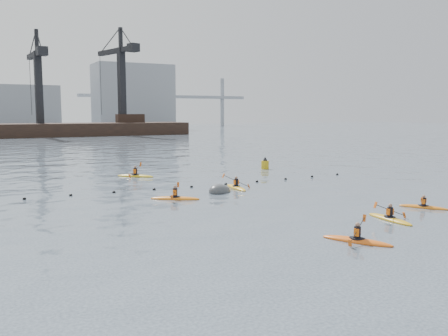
{
  "coord_description": "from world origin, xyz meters",
  "views": [
    {
      "loc": [
        -13.57,
        -11.14,
        5.82
      ],
      "look_at": [
        -1.78,
        11.48,
        2.8
      ],
      "focal_mm": 38.0,
      "sensor_mm": 36.0,
      "label": 1
    }
  ],
  "objects_px": {
    "kayaker_0": "(357,240)",
    "kayaker_1": "(390,218)",
    "kayaker_3": "(236,187)",
    "kayaker_2": "(175,198)",
    "kayaker_5": "(135,176)",
    "nav_buoy": "(265,165)",
    "kayaker_4": "(423,207)",
    "mooring_buoy": "(220,192)"
  },
  "relations": [
    {
      "from": "kayaker_4",
      "to": "kayaker_2",
      "type": "bearing_deg",
      "value": -70.69
    },
    {
      "from": "kayaker_2",
      "to": "mooring_buoy",
      "type": "relative_size",
      "value": 1.34
    },
    {
      "from": "kayaker_2",
      "to": "kayaker_5",
      "type": "bearing_deg",
      "value": 28.57
    },
    {
      "from": "kayaker_0",
      "to": "kayaker_2",
      "type": "xyz_separation_m",
      "value": [
        -3.36,
        13.59,
        0.0
      ]
    },
    {
      "from": "kayaker_4",
      "to": "mooring_buoy",
      "type": "relative_size",
      "value": 1.15
    },
    {
      "from": "kayaker_1",
      "to": "kayaker_4",
      "type": "xyz_separation_m",
      "value": [
        4.33,
        1.41,
        -0.01
      ]
    },
    {
      "from": "kayaker_5",
      "to": "mooring_buoy",
      "type": "relative_size",
      "value": 1.31
    },
    {
      "from": "kayaker_4",
      "to": "mooring_buoy",
      "type": "xyz_separation_m",
      "value": [
        -8.37,
        10.91,
        -0.09
      ]
    },
    {
      "from": "kayaker_3",
      "to": "nav_buoy",
      "type": "bearing_deg",
      "value": 53.66
    },
    {
      "from": "kayaker_2",
      "to": "kayaker_3",
      "type": "xyz_separation_m",
      "value": [
        5.88,
        2.16,
        -0.0
      ]
    },
    {
      "from": "nav_buoy",
      "to": "kayaker_2",
      "type": "bearing_deg",
      "value": -141.25
    },
    {
      "from": "kayaker_1",
      "to": "mooring_buoy",
      "type": "height_order",
      "value": "kayaker_1"
    },
    {
      "from": "kayaker_1",
      "to": "kayaker_4",
      "type": "bearing_deg",
      "value": 21.83
    },
    {
      "from": "kayaker_0",
      "to": "kayaker_1",
      "type": "relative_size",
      "value": 0.96
    },
    {
      "from": "kayaker_0",
      "to": "kayaker_4",
      "type": "height_order",
      "value": "kayaker_0"
    },
    {
      "from": "kayaker_1",
      "to": "nav_buoy",
      "type": "relative_size",
      "value": 2.26
    },
    {
      "from": "mooring_buoy",
      "to": "nav_buoy",
      "type": "xyz_separation_m",
      "value": [
        10.54,
        10.45,
        0.44
      ]
    },
    {
      "from": "kayaker_0",
      "to": "nav_buoy",
      "type": "bearing_deg",
      "value": 36.26
    },
    {
      "from": "kayaker_1",
      "to": "kayaker_4",
      "type": "relative_size",
      "value": 1.2
    },
    {
      "from": "kayaker_0",
      "to": "kayaker_4",
      "type": "bearing_deg",
      "value": -6.47
    },
    {
      "from": "kayaker_1",
      "to": "kayaker_2",
      "type": "relative_size",
      "value": 1.03
    },
    {
      "from": "nav_buoy",
      "to": "kayaker_5",
      "type": "bearing_deg",
      "value": 178.19
    },
    {
      "from": "kayaker_0",
      "to": "nav_buoy",
      "type": "height_order",
      "value": "nav_buoy"
    },
    {
      "from": "kayaker_4",
      "to": "mooring_buoy",
      "type": "bearing_deg",
      "value": -85.09
    },
    {
      "from": "kayaker_2",
      "to": "kayaker_0",
      "type": "bearing_deg",
      "value": -133.03
    },
    {
      "from": "kayaker_5",
      "to": "nav_buoy",
      "type": "distance_m",
      "value": 13.59
    },
    {
      "from": "kayaker_4",
      "to": "kayaker_0",
      "type": "bearing_deg",
      "value": -9.16
    },
    {
      "from": "kayaker_2",
      "to": "nav_buoy",
      "type": "bearing_deg",
      "value": -18.18
    },
    {
      "from": "kayaker_3",
      "to": "mooring_buoy",
      "type": "distance_m",
      "value": 2.11
    },
    {
      "from": "kayaker_0",
      "to": "kayaker_4",
      "type": "distance_m",
      "value": 9.81
    },
    {
      "from": "kayaker_0",
      "to": "kayaker_3",
      "type": "bearing_deg",
      "value": 51.04
    },
    {
      "from": "kayaker_3",
      "to": "kayaker_0",
      "type": "bearing_deg",
      "value": -93.1
    },
    {
      "from": "kayaker_5",
      "to": "kayaker_1",
      "type": "bearing_deg",
      "value": -120.18
    },
    {
      "from": "kayaker_1",
      "to": "kayaker_5",
      "type": "relative_size",
      "value": 1.05
    },
    {
      "from": "kayaker_1",
      "to": "kayaker_5",
      "type": "xyz_separation_m",
      "value": [
        -7.08,
        23.2,
        0.01
      ]
    },
    {
      "from": "kayaker_0",
      "to": "mooring_buoy",
      "type": "xyz_separation_m",
      "value": [
        0.63,
        14.81,
        -0.1
      ]
    },
    {
      "from": "kayaker_0",
      "to": "kayaker_3",
      "type": "xyz_separation_m",
      "value": [
        2.51,
        15.75,
        0.0
      ]
    },
    {
      "from": "kayaker_2",
      "to": "kayaker_5",
      "type": "height_order",
      "value": "kayaker_5"
    },
    {
      "from": "kayaker_0",
      "to": "kayaker_1",
      "type": "bearing_deg",
      "value": -1.86
    },
    {
      "from": "mooring_buoy",
      "to": "nav_buoy",
      "type": "relative_size",
      "value": 1.64
    },
    {
      "from": "kayaker_2",
      "to": "kayaker_4",
      "type": "relative_size",
      "value": 1.16
    },
    {
      "from": "kayaker_0",
      "to": "kayaker_3",
      "type": "distance_m",
      "value": 15.95
    }
  ]
}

